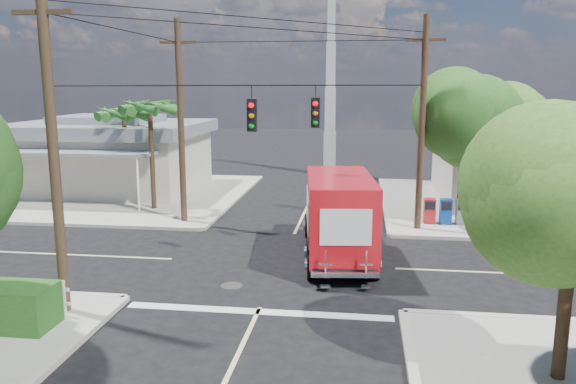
# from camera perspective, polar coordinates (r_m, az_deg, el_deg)

# --- Properties ---
(ground) EXTENTS (120.00, 120.00, 0.00)m
(ground) POSITION_cam_1_polar(r_m,az_deg,el_deg) (19.98, -0.77, -7.29)
(ground) COLOR black
(ground) RESTS_ON ground
(sidewalk_ne) EXTENTS (14.12, 14.12, 0.14)m
(sidewalk_ne) POSITION_cam_1_polar(r_m,az_deg,el_deg) (31.35, 22.44, -1.28)
(sidewalk_ne) COLOR #9F9A90
(sidewalk_ne) RESTS_ON ground
(sidewalk_nw) EXTENTS (14.12, 14.12, 0.14)m
(sidewalk_nw) POSITION_cam_1_polar(r_m,az_deg,el_deg) (33.23, -16.79, -0.26)
(sidewalk_nw) COLOR #9F9A90
(sidewalk_nw) RESTS_ON ground
(road_markings) EXTENTS (32.00, 32.00, 0.01)m
(road_markings) POSITION_cam_1_polar(r_m,az_deg,el_deg) (18.60, -1.44, -8.68)
(road_markings) COLOR beige
(road_markings) RESTS_ON ground
(building_ne) EXTENTS (11.80, 10.20, 4.50)m
(building_ne) POSITION_cam_1_polar(r_m,az_deg,el_deg) (32.48, 25.01, 2.95)
(building_ne) COLOR silver
(building_ne) RESTS_ON sidewalk_ne
(building_nw) EXTENTS (10.80, 10.20, 4.30)m
(building_nw) POSITION_cam_1_polar(r_m,az_deg,el_deg) (34.80, -17.60, 3.76)
(building_nw) COLOR beige
(building_nw) RESTS_ON sidewalk_nw
(radio_tower) EXTENTS (0.80, 0.80, 17.00)m
(radio_tower) POSITION_cam_1_polar(r_m,az_deg,el_deg) (38.85, 4.33, 9.99)
(radio_tower) COLOR silver
(radio_tower) RESTS_ON ground
(tree_ne_front) EXTENTS (4.21, 4.14, 6.66)m
(tree_ne_front) POSITION_cam_1_polar(r_m,az_deg,el_deg) (25.96, 17.58, 7.15)
(tree_ne_front) COLOR #422D1C
(tree_ne_front) RESTS_ON sidewalk_ne
(tree_ne_back) EXTENTS (3.77, 3.66, 5.82)m
(tree_ne_back) POSITION_cam_1_polar(r_m,az_deg,el_deg) (28.68, 21.92, 6.02)
(tree_ne_back) COLOR #422D1C
(tree_ne_back) RESTS_ON sidewalk_ne
(palm_nw_front) EXTENTS (3.01, 3.08, 5.59)m
(palm_nw_front) POSITION_cam_1_polar(r_m,az_deg,el_deg) (28.25, -13.87, 8.16)
(palm_nw_front) COLOR #422D1C
(palm_nw_front) RESTS_ON sidewalk_nw
(palm_nw_back) EXTENTS (3.01, 3.08, 5.19)m
(palm_nw_back) POSITION_cam_1_polar(r_m,az_deg,el_deg) (30.42, -16.34, 7.52)
(palm_nw_back) COLOR #422D1C
(palm_nw_back) RESTS_ON sidewalk_nw
(utility_poles) EXTENTS (12.00, 10.68, 9.00)m
(utility_poles) POSITION_cam_1_polar(r_m,az_deg,el_deg) (20.90, -4.48, 6.58)
(utility_poles) COLOR #473321
(utility_poles) RESTS_ON ground
(vending_boxes) EXTENTS (1.90, 0.50, 1.10)m
(vending_boxes) POSITION_cam_1_polar(r_m,az_deg,el_deg) (25.85, 15.72, -1.90)
(vending_boxes) COLOR #A41B21
(vending_boxes) RESTS_ON sidewalk_ne
(delivery_truck) EXTENTS (3.01, 7.34, 3.09)m
(delivery_truck) POSITION_cam_1_polar(r_m,az_deg,el_deg) (20.44, 5.12, -2.34)
(delivery_truck) COLOR black
(delivery_truck) RESTS_ON ground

